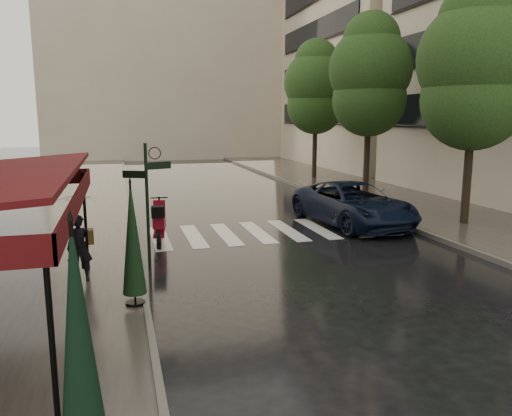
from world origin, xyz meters
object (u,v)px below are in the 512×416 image
parked_car (353,204)px  pedestrian_with_umbrella (77,211)px  parasol_back (133,238)px  scooter (159,224)px  parasol_front (78,336)px

parked_car → pedestrian_with_umbrella: bearing=-160.4°
pedestrian_with_umbrella → parasol_back: size_ratio=0.96×
parked_car → scooter: bearing=-179.1°
scooter → parasol_front: size_ratio=0.73×
parasol_front → parasol_back: (0.66, 4.58, -0.12)m
scooter → parasol_back: 5.32m
scooter → parasol_front: parasol_front is taller
scooter → parked_car: bearing=14.0°
pedestrian_with_umbrella → scooter: 4.11m
scooter → parasol_front: bearing=-92.6°
parasol_back → pedestrian_with_umbrella: bearing=122.0°
pedestrian_with_umbrella → parasol_front: 6.35m
pedestrian_with_umbrella → parked_car: pedestrian_with_umbrella is taller
parasol_back → parasol_front: bearing=-98.2°
parasol_front → parasol_back: bearing=81.8°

